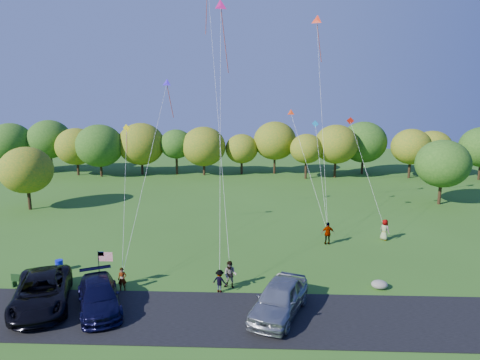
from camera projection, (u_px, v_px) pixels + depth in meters
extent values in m
plane|color=#2D5919|center=(212.00, 286.00, 28.72)|extent=(140.00, 140.00, 0.00)
cube|color=black|center=(205.00, 317.00, 24.80)|extent=(44.00, 6.00, 0.06)
cylinder|color=#332112|center=(13.00, 164.00, 67.96)|extent=(0.36, 0.36, 2.69)
ellipsoid|color=#38681A|center=(11.00, 145.00, 67.32)|extent=(5.39, 5.39, 4.85)
cylinder|color=#332112|center=(47.00, 166.00, 65.65)|extent=(0.36, 0.36, 2.81)
ellipsoid|color=#38681A|center=(45.00, 145.00, 64.96)|extent=(5.92, 5.92, 5.33)
cylinder|color=#332112|center=(76.00, 166.00, 66.80)|extent=(0.36, 0.36, 2.52)
ellipsoid|color=#214E14|center=(74.00, 145.00, 66.10)|extent=(6.48, 6.48, 5.83)
cylinder|color=#332112|center=(109.00, 167.00, 66.56)|extent=(0.36, 0.36, 2.29)
ellipsoid|color=#38681A|center=(108.00, 147.00, 65.91)|extent=(6.20, 6.20, 5.58)
cylinder|color=#332112|center=(143.00, 165.00, 66.29)|extent=(0.36, 0.36, 2.96)
ellipsoid|color=#214E14|center=(142.00, 142.00, 65.55)|extent=(6.49, 6.49, 5.84)
cylinder|color=#332112|center=(177.00, 166.00, 67.16)|extent=(0.36, 0.36, 2.31)
ellipsoid|color=#214E14|center=(177.00, 149.00, 66.58)|extent=(5.04, 5.04, 4.54)
cylinder|color=#332112|center=(209.00, 167.00, 64.62)|extent=(0.36, 0.36, 2.97)
ellipsoid|color=#214E14|center=(209.00, 146.00, 63.96)|extent=(5.27, 5.27, 4.74)
cylinder|color=#332112|center=(242.00, 166.00, 65.99)|extent=(0.36, 0.36, 2.69)
ellipsoid|color=#214E14|center=(242.00, 146.00, 65.33)|extent=(5.69, 5.69, 5.12)
cylinder|color=#332112|center=(271.00, 168.00, 64.82)|extent=(0.36, 0.36, 2.72)
ellipsoid|color=#38681A|center=(271.00, 146.00, 64.15)|extent=(5.84, 5.84, 5.26)
cylinder|color=#332112|center=(301.00, 165.00, 66.78)|extent=(0.36, 0.36, 2.92)
ellipsoid|color=#214E14|center=(302.00, 143.00, 66.08)|extent=(6.01, 6.01, 5.41)
cylinder|color=#332112|center=(332.00, 169.00, 64.20)|extent=(0.36, 0.36, 2.50)
ellipsoid|color=#214E14|center=(334.00, 146.00, 63.46)|extent=(7.10, 7.10, 6.39)
cylinder|color=#332112|center=(368.00, 166.00, 65.67)|extent=(0.36, 0.36, 3.02)
ellipsoid|color=#38681A|center=(369.00, 145.00, 65.00)|extent=(5.27, 5.27, 4.74)
cylinder|color=#332112|center=(406.00, 167.00, 64.58)|extent=(0.36, 0.36, 3.02)
ellipsoid|color=#214E14|center=(408.00, 146.00, 63.91)|extent=(5.23, 5.23, 4.71)
cylinder|color=#332112|center=(441.00, 169.00, 64.17)|extent=(0.36, 0.36, 2.67)
ellipsoid|color=#214E14|center=(443.00, 145.00, 63.42)|extent=(6.93, 6.93, 6.24)
cylinder|color=#332112|center=(478.00, 172.00, 62.49)|extent=(0.36, 0.36, 2.34)
cylinder|color=#332112|center=(29.00, 198.00, 46.88)|extent=(0.36, 0.36, 2.60)
ellipsoid|color=#38681A|center=(26.00, 170.00, 46.23)|extent=(5.60, 5.60, 5.04)
cylinder|color=#332112|center=(440.00, 192.00, 49.03)|extent=(0.36, 0.36, 2.80)
ellipsoid|color=#214E14|center=(443.00, 164.00, 48.34)|extent=(6.00, 6.00, 5.40)
imported|color=black|center=(41.00, 292.00, 25.74)|extent=(5.22, 7.41, 1.88)
imported|color=black|center=(99.00, 296.00, 25.45)|extent=(4.42, 6.11, 1.64)
imported|color=gray|center=(279.00, 299.00, 24.82)|extent=(4.27, 6.26, 1.98)
imported|color=#4C4C59|center=(122.00, 279.00, 28.00)|extent=(0.63, 0.47, 1.55)
imported|color=#4C4C59|center=(230.00, 275.00, 28.33)|extent=(1.04, 0.90, 1.85)
imported|color=#4C4C59|center=(220.00, 281.00, 27.76)|extent=(1.12, 0.86, 1.52)
imported|color=#4C4C59|center=(328.00, 233.00, 36.33)|extent=(1.17, 0.55, 1.95)
imported|color=#4C4C59|center=(385.00, 230.00, 37.41)|extent=(1.02, 1.08, 1.86)
cube|color=#153613|center=(24.00, 281.00, 28.60)|extent=(1.68, 0.29, 0.06)
cube|color=#153613|center=(23.00, 278.00, 28.38)|extent=(1.67, 0.23, 0.51)
cube|color=#153613|center=(15.00, 284.00, 28.67)|extent=(0.12, 0.42, 0.39)
cube|color=#153613|center=(35.00, 284.00, 28.61)|extent=(0.12, 0.42, 0.39)
cylinder|color=#0C17C2|center=(59.00, 265.00, 31.13)|extent=(0.53, 0.53, 0.80)
cylinder|color=black|center=(99.00, 270.00, 28.04)|extent=(0.05, 0.05, 2.65)
cube|color=red|center=(105.00, 257.00, 27.82)|extent=(0.96, 0.64, 0.02)
cube|color=navy|center=(101.00, 254.00, 27.80)|extent=(0.38, 0.02, 0.30)
ellipsoid|color=gray|center=(284.00, 277.00, 29.46)|extent=(1.14, 0.90, 0.57)
ellipsoid|color=gray|center=(380.00, 285.00, 28.33)|extent=(1.08, 0.90, 0.56)
cone|color=#FF1C81|center=(221.00, 6.00, 36.34)|extent=(1.23, 0.69, 1.12)
cone|color=#2F15DA|center=(167.00, 83.00, 38.85)|extent=(0.88, 0.43, 0.81)
cone|color=red|center=(291.00, 113.00, 41.76)|extent=(0.77, 0.35, 0.72)
cone|color=red|center=(317.00, 20.00, 39.02)|extent=(1.21, 0.89, 1.03)
cube|color=red|center=(350.00, 121.00, 40.47)|extent=(0.71, 0.22, 0.70)
cube|color=yellow|center=(127.00, 128.00, 36.02)|extent=(0.68, 0.22, 0.69)
cube|color=blue|center=(315.00, 124.00, 39.93)|extent=(0.60, 0.42, 0.68)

